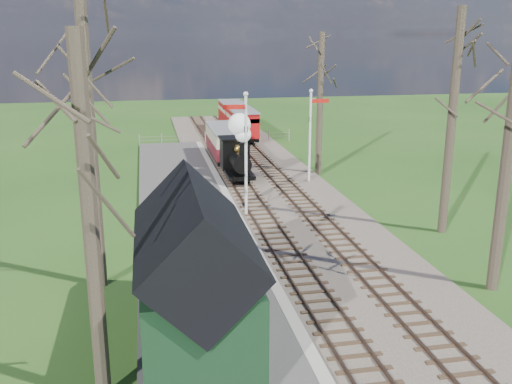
# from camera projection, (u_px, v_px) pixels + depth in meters

# --- Properties ---
(distant_hills) EXTENTS (114.40, 48.00, 22.02)m
(distant_hills) POSITION_uv_depth(u_px,v_px,m) (201.00, 221.00, 79.12)
(distant_hills) COLOR #385B23
(distant_hills) RESTS_ON ground
(ballast_bed) EXTENTS (8.00, 60.00, 0.10)m
(ballast_bed) POSITION_uv_depth(u_px,v_px,m) (261.00, 184.00, 34.68)
(ballast_bed) COLOR brown
(ballast_bed) RESTS_ON ground
(track_near) EXTENTS (1.60, 60.00, 0.15)m
(track_near) POSITION_uv_depth(u_px,v_px,m) (240.00, 184.00, 34.43)
(track_near) COLOR brown
(track_near) RESTS_ON ground
(track_far) EXTENTS (1.60, 60.00, 0.15)m
(track_far) POSITION_uv_depth(u_px,v_px,m) (282.00, 182.00, 34.90)
(track_far) COLOR brown
(track_far) RESTS_ON ground
(platform) EXTENTS (5.00, 44.00, 0.20)m
(platform) POSITION_uv_depth(u_px,v_px,m) (194.00, 231.00, 26.21)
(platform) COLOR #474442
(platform) RESTS_ON ground
(coping_strip) EXTENTS (0.40, 44.00, 0.21)m
(coping_strip) POSITION_uv_depth(u_px,v_px,m) (243.00, 228.00, 26.64)
(coping_strip) COLOR #B2AD9E
(coping_strip) RESTS_ON ground
(station_shed) EXTENTS (3.25, 6.30, 4.78)m
(station_shed) POSITION_uv_depth(u_px,v_px,m) (195.00, 276.00, 16.03)
(station_shed) COLOR black
(station_shed) RESTS_ON platform
(semaphore_near) EXTENTS (1.22, 0.24, 6.22)m
(semaphore_near) POSITION_uv_depth(u_px,v_px,m) (245.00, 145.00, 27.67)
(semaphore_near) COLOR silver
(semaphore_near) RESTS_ON ground
(semaphore_far) EXTENTS (1.22, 0.24, 5.72)m
(semaphore_far) POSITION_uv_depth(u_px,v_px,m) (311.00, 128.00, 34.36)
(semaphore_far) COLOR silver
(semaphore_far) RESTS_ON ground
(bare_trees) EXTENTS (15.51, 22.39, 12.00)m
(bare_trees) POSITION_uv_depth(u_px,v_px,m) (324.00, 131.00, 22.05)
(bare_trees) COLOR #382D23
(bare_trees) RESTS_ON ground
(fence_line) EXTENTS (12.60, 0.08, 1.00)m
(fence_line) POSITION_uv_depth(u_px,v_px,m) (216.00, 137.00, 47.60)
(fence_line) COLOR slate
(fence_line) RESTS_ON ground
(locomotive) EXTENTS (1.70, 3.96, 4.25)m
(locomotive) POSITION_uv_depth(u_px,v_px,m) (237.00, 151.00, 34.81)
(locomotive) COLOR black
(locomotive) RESTS_ON ground
(coach) EXTENTS (1.98, 6.79, 2.09)m
(coach) POSITION_uv_depth(u_px,v_px,m) (224.00, 141.00, 40.68)
(coach) COLOR black
(coach) RESTS_ON ground
(red_carriage_a) EXTENTS (2.10, 5.20, 2.21)m
(red_carriage_a) POSITION_uv_depth(u_px,v_px,m) (242.00, 124.00, 48.14)
(red_carriage_a) COLOR black
(red_carriage_a) RESTS_ON ground
(red_carriage_b) EXTENTS (2.10, 5.20, 2.21)m
(red_carriage_b) POSITION_uv_depth(u_px,v_px,m) (232.00, 115.00, 53.34)
(red_carriage_b) COLOR black
(red_carriage_b) RESTS_ON ground
(sign_board) EXTENTS (0.21, 0.75, 1.10)m
(sign_board) POSITION_uv_depth(u_px,v_px,m) (248.00, 316.00, 16.92)
(sign_board) COLOR #0E442A
(sign_board) RESTS_ON platform
(bench) EXTENTS (0.54, 1.49, 0.84)m
(bench) POSITION_uv_depth(u_px,v_px,m) (250.00, 288.00, 19.14)
(bench) COLOR #442E18
(bench) RESTS_ON platform
(person) EXTENTS (0.46, 0.54, 1.27)m
(person) POSITION_uv_depth(u_px,v_px,m) (251.00, 340.00, 15.45)
(person) COLOR black
(person) RESTS_ON platform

